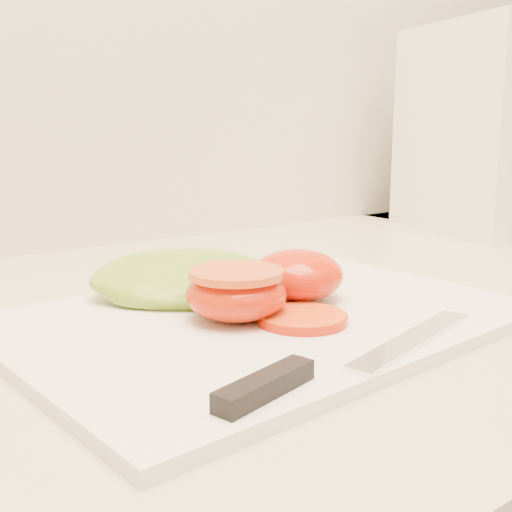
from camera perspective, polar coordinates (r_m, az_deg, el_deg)
cutting_board at (r=0.52m, az=0.66°, el=-5.56°), size 0.42×0.32×0.01m
tomato_half_dome at (r=0.55m, az=3.70°, el=-1.70°), size 0.08×0.08×0.04m
tomato_half_cut at (r=0.50m, az=-1.76°, el=-3.21°), size 0.08×0.08×0.04m
tomato_slice_0 at (r=0.50m, az=4.13°, el=-5.53°), size 0.07×0.07×0.01m
lettuce_leaf_0 at (r=0.57m, az=-6.16°, el=-1.97°), size 0.20×0.17×0.03m
lettuce_leaf_1 at (r=0.60m, az=-2.56°, el=-1.38°), size 0.15×0.15×0.03m
knife at (r=0.40m, az=6.69°, el=-9.59°), size 0.25×0.06×0.01m
appliance at (r=1.04m, az=20.59°, el=10.51°), size 0.26×0.30×0.30m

